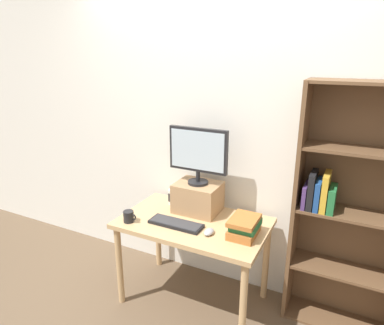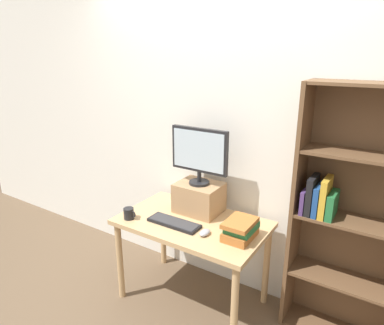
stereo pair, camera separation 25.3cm
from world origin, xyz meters
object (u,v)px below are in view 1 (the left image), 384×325
Objects in this scene: computer_mouse at (209,232)px; desk_speaker at (173,197)px; coffee_mug at (129,217)px; bookshelf_unit at (349,211)px; keyboard at (176,224)px; desk at (193,231)px; computer_monitor at (198,153)px; riser_box at (198,197)px; book_stack at (244,227)px.

desk_speaker is (-0.47, 0.33, 0.05)m from computer_mouse.
computer_mouse is 0.96× the size of coffee_mug.
bookshelf_unit is 4.33× the size of keyboard.
coffee_mug is at bearing -108.07° from desk_speaker.
bookshelf_unit is 1.57m from coffee_mug.
computer_mouse reaches higher than keyboard.
coffee_mug is at bearing -152.10° from desk.
desk_speaker is (-0.29, 0.20, 0.15)m from desk.
bookshelf_unit is 1.14m from computer_monitor.
keyboard is 0.38m from desk_speaker.
bookshelf_unit is at bearing 5.43° from riser_box.
riser_box is at bearing 90.00° from computer_monitor.
book_stack is at bearing -23.75° from computer_monitor.
computer_mouse is at bearing -34.74° from desk_speaker.
bookshelf_unit is 16.99× the size of computer_mouse.
computer_mouse is at bearing -52.44° from riser_box.
computer_monitor reaches higher than riser_box.
coffee_mug is (-0.34, -0.11, 0.03)m from keyboard.
computer_mouse is (0.27, -0.01, 0.01)m from keyboard.
book_stack reaches higher than coffee_mug.
desk_speaker is at bearing 173.47° from riser_box.
desk_speaker is (-1.34, -0.08, -0.13)m from bookshelf_unit.
desk is 0.25m from computer_mouse.
book_stack is (0.41, -0.03, 0.16)m from desk.
keyboard is (-1.13, -0.39, -0.18)m from bookshelf_unit.
riser_box is 1.32× the size of book_stack.
book_stack is (0.23, 0.10, 0.05)m from computer_mouse.
computer_monitor is 0.49m from desk_speaker.
riser_box is 0.25m from desk_speaker.
bookshelf_unit is at bearing 3.27° from desk_speaker.
keyboard is 3.21× the size of desk_speaker.
book_stack reaches higher than computer_mouse.
desk is at bearing -74.77° from riser_box.
riser_box is 3.35× the size of computer_mouse.
computer_mouse is 0.82× the size of desk_speaker.
desk_speaker reaches higher than keyboard.
bookshelf_unit is (1.05, 0.28, 0.28)m from desk.
book_stack reaches higher than desk.
riser_box is at bearing 82.15° from keyboard.
keyboard reaches higher than desk.
desk_speaker is at bearing 122.46° from keyboard.
keyboard is (-0.04, -0.29, -0.48)m from computer_monitor.
bookshelf_unit is at bearing 18.92° from coffee_mug.
book_stack is (-0.64, -0.31, -0.12)m from bookshelf_unit.
coffee_mug is at bearing -166.64° from book_stack.
computer_mouse is (-0.86, -0.40, -0.17)m from bookshelf_unit.
desk is at bearing -34.90° from desk_speaker.
book_stack is at bearing 9.99° from keyboard.
riser_box is at bearing 127.56° from computer_mouse.
desk is at bearing 52.93° from keyboard.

